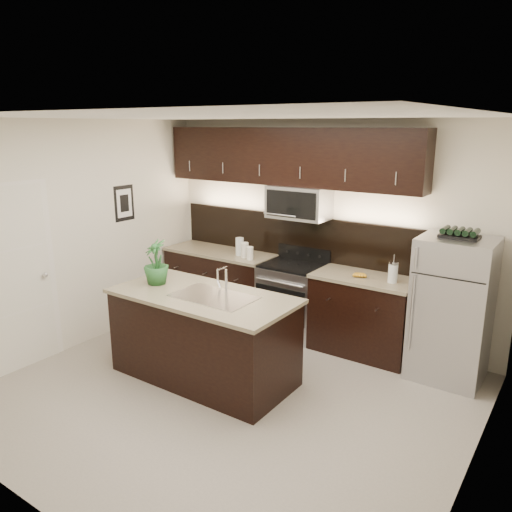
% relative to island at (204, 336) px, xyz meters
% --- Properties ---
extents(ground, '(4.50, 4.50, 0.00)m').
position_rel_island_xyz_m(ground, '(0.43, -0.14, -0.47)').
color(ground, gray).
rests_on(ground, ground).
extents(room_walls, '(4.52, 4.02, 2.71)m').
position_rel_island_xyz_m(room_walls, '(0.32, -0.18, 1.22)').
color(room_walls, silver).
rests_on(room_walls, ground).
extents(counter_run, '(3.51, 0.65, 0.94)m').
position_rel_island_xyz_m(counter_run, '(-0.03, 1.55, -0.00)').
color(counter_run, black).
rests_on(counter_run, ground).
extents(upper_fixtures, '(3.49, 0.40, 1.66)m').
position_rel_island_xyz_m(upper_fixtures, '(-0.00, 1.69, 1.67)').
color(upper_fixtures, black).
rests_on(upper_fixtures, counter_run).
extents(island, '(1.96, 0.96, 0.94)m').
position_rel_island_xyz_m(island, '(0.00, 0.00, 0.00)').
color(island, black).
rests_on(island, ground).
extents(sink_faucet, '(0.84, 0.50, 0.28)m').
position_rel_island_xyz_m(sink_faucet, '(0.15, 0.01, 0.48)').
color(sink_faucet, silver).
rests_on(sink_faucet, island).
extents(refrigerator, '(0.74, 0.67, 1.53)m').
position_rel_island_xyz_m(refrigerator, '(2.13, 1.49, 0.29)').
color(refrigerator, '#B2B2B7').
rests_on(refrigerator, ground).
extents(wine_rack, '(0.38, 0.23, 0.09)m').
position_rel_island_xyz_m(wine_rack, '(2.13, 1.49, 1.10)').
color(wine_rack, black).
rests_on(wine_rack, refrigerator).
extents(plant, '(0.37, 0.37, 0.49)m').
position_rel_island_xyz_m(plant, '(-0.64, -0.01, 0.71)').
color(plant, '#235927').
rests_on(plant, island).
extents(canisters, '(0.34, 0.20, 0.24)m').
position_rel_island_xyz_m(canisters, '(-0.53, 1.46, 0.57)').
color(canisters, silver).
rests_on(canisters, counter_run).
extents(french_press, '(0.11, 0.11, 0.31)m').
position_rel_island_xyz_m(french_press, '(1.48, 1.50, 0.58)').
color(french_press, silver).
rests_on(french_press, counter_run).
extents(bananas, '(0.20, 0.18, 0.05)m').
position_rel_island_xyz_m(bananas, '(1.05, 1.47, 0.49)').
color(bananas, '#C58A1B').
rests_on(bananas, counter_run).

